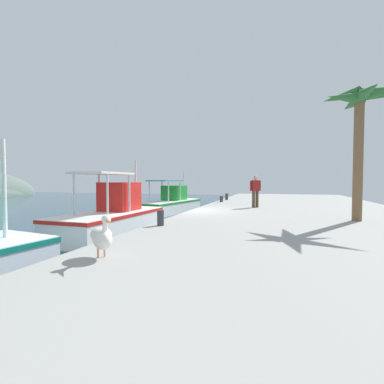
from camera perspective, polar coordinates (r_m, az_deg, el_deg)
The scene contains 9 objects.
quay_pier at distance 13.00m, azimuth 21.43°, elevation -5.87°, with size 36.00×10.00×0.80m, color #9E9E99.
fishing_boat_second at distance 11.95m, azimuth -16.01°, elevation -4.96°, with size 5.50×2.33×3.18m.
fishing_boat_third at distance 19.60m, azimuth -4.55°, elevation -2.31°, with size 6.14×3.07×2.85m.
pelican at distance 5.44m, azimuth -17.92°, elevation -8.57°, with size 0.77×0.87×0.82m.
fisherman_standing at distance 15.11m, azimuth 12.80°, elevation 0.42°, with size 0.41×0.55×1.68m.
mooring_bollard_second at distance 8.90m, azimuth -6.43°, elevation -5.26°, with size 0.22×0.22×0.49m, color #333338.
mooring_bollard_third at distance 18.72m, azimuth 6.02°, elevation -1.43°, with size 0.22×0.22×0.39m, color #333338.
mooring_bollard_fourth at distance 20.78m, azimuth 7.10°, elevation -0.95°, with size 0.21×0.21×0.47m, color #333338.
palm_tree at distance 11.69m, azimuth 31.18°, elevation 14.15°, with size 2.92×2.79×4.69m.
Camera 1 is at (-12.83, -3.93, 2.22)m, focal length 26.13 mm.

